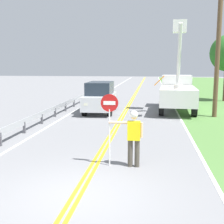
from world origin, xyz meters
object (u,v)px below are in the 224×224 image
utility_pole_near (218,43)px  flagger_worker (134,135)px  stop_sign_paddle (109,114)px  oncoming_suv_nearest (100,97)px  utility_bucket_truck (177,90)px

utility_pole_near → flagger_worker: bearing=-114.5°
flagger_worker → stop_sign_paddle: stop_sign_paddle is taller
oncoming_suv_nearest → utility_pole_near: 8.28m
stop_sign_paddle → utility_bucket_truck: bearing=75.8°
stop_sign_paddle → utility_pole_near: size_ratio=0.27×
utility_bucket_truck → stop_sign_paddle: bearing=-104.2°
flagger_worker → utility_bucket_truck: (2.37, 12.37, 0.39)m
utility_bucket_truck → oncoming_suv_nearest: utility_bucket_truck is taller
oncoming_suv_nearest → utility_pole_near: (7.46, -0.79, 3.51)m
utility_bucket_truck → oncoming_suv_nearest: bearing=-162.4°
flagger_worker → oncoming_suv_nearest: size_ratio=0.39×
utility_bucket_truck → oncoming_suv_nearest: (-5.31, -1.69, -0.38)m
stop_sign_paddle → oncoming_suv_nearest: bearing=101.5°
utility_bucket_truck → flagger_worker: bearing=-100.8°
utility_bucket_truck → utility_pole_near: (2.14, -2.47, 3.13)m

